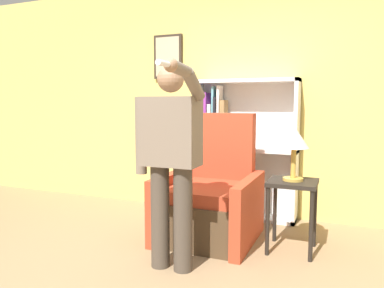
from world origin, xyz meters
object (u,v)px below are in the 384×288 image
at_px(person_standing, 170,155).
at_px(side_table, 292,194).
at_px(armchair, 211,200).
at_px(table_lamp, 294,140).
at_px(bookcase, 233,151).

height_order(person_standing, side_table, person_standing).
bearing_deg(armchair, table_lamp, -5.38).
distance_m(armchair, person_standing, 0.99).
bearing_deg(side_table, bookcase, 133.38).
bearing_deg(side_table, table_lamp, 0.00).
xyz_separation_m(bookcase, side_table, (0.80, -0.85, -0.25)).
bearing_deg(armchair, person_standing, -93.68).
relative_size(person_standing, side_table, 2.51).
distance_m(armchair, side_table, 0.80).
relative_size(bookcase, table_lamp, 3.31).
xyz_separation_m(armchair, table_lamp, (0.79, -0.07, 0.63)).
relative_size(bookcase, side_table, 2.48).
bearing_deg(bookcase, person_standing, -91.43).
distance_m(bookcase, person_standing, 1.60).
relative_size(bookcase, person_standing, 0.99).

